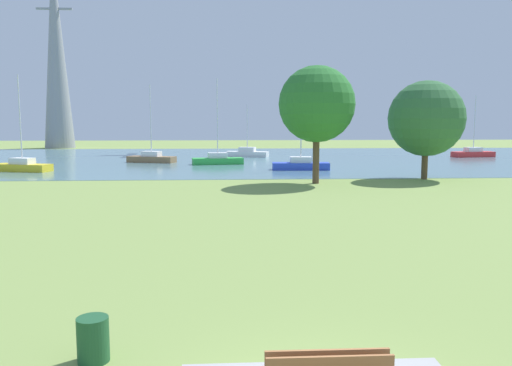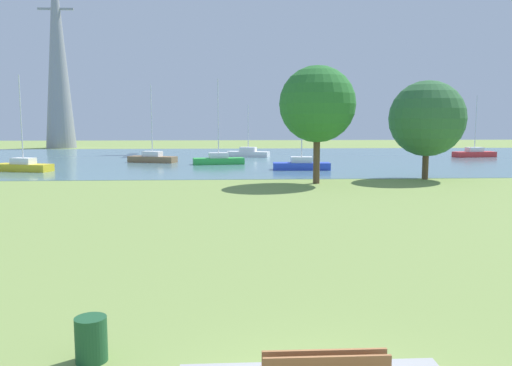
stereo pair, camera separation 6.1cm
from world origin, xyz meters
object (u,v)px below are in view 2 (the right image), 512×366
at_px(sailboat_blue, 301,164).
at_px(sailboat_green, 219,159).
at_px(sailboat_brown, 152,158).
at_px(electricity_pylon, 57,49).
at_px(sailboat_yellow, 23,166).
at_px(tree_west_near, 427,119).
at_px(tree_mid_shore, 317,104).
at_px(sailboat_red, 474,153).
at_px(litter_bin, 91,339).
at_px(sailboat_white, 248,153).

xyz_separation_m(sailboat_blue, sailboat_green, (-7.14, 5.89, 0.01)).
bearing_deg(sailboat_brown, electricity_pylon, 122.06).
distance_m(sailboat_yellow, tree_west_near, 32.11).
height_order(sailboat_yellow, sailboat_brown, sailboat_yellow).
bearing_deg(sailboat_blue, sailboat_green, 140.47).
xyz_separation_m(sailboat_blue, tree_mid_shore, (-0.35, -9.46, 4.79)).
bearing_deg(sailboat_red, sailboat_blue, -147.06).
relative_size(litter_bin, tree_west_near, 0.11).
distance_m(sailboat_green, tree_west_near, 20.42).
distance_m(sailboat_yellow, sailboat_brown, 12.68).
height_order(litter_bin, sailboat_yellow, sailboat_yellow).
bearing_deg(sailboat_green, sailboat_blue, -39.53).
xyz_separation_m(sailboat_brown, tree_west_near, (21.65, -15.92, 3.85)).
xyz_separation_m(sailboat_red, sailboat_green, (-29.06, -8.31, 0.01)).
xyz_separation_m(litter_bin, sailboat_yellow, (-14.42, 34.97, 0.07)).
height_order(litter_bin, sailboat_blue, sailboat_blue).
bearing_deg(sailboat_yellow, sailboat_red, 17.53).
bearing_deg(sailboat_blue, electricity_pylon, 130.58).
relative_size(sailboat_white, sailboat_yellow, 0.75).
bearing_deg(sailboat_brown, sailboat_green, -21.64).
xyz_separation_m(sailboat_white, tree_west_near, (11.79, -23.33, 3.87)).
height_order(tree_mid_shore, tree_west_near, tree_mid_shore).
relative_size(sailboat_yellow, sailboat_brown, 1.02).
bearing_deg(sailboat_green, sailboat_white, 72.13).
distance_m(tree_mid_shore, tree_west_near, 8.53).
height_order(sailboat_white, tree_mid_shore, tree_mid_shore).
distance_m(sailboat_brown, tree_mid_shore, 22.95).
relative_size(sailboat_yellow, sailboat_blue, 1.09).
distance_m(sailboat_brown, electricity_pylon, 36.08).
height_order(sailboat_white, sailboat_green, sailboat_green).
bearing_deg(tree_west_near, electricity_pylon, 131.72).
height_order(litter_bin, sailboat_green, sailboat_green).
bearing_deg(sailboat_yellow, tree_west_near, -13.37).
distance_m(sailboat_green, electricity_pylon, 41.64).
bearing_deg(litter_bin, tree_mid_shore, 71.87).
bearing_deg(sailboat_brown, tree_mid_shore, -53.26).
height_order(litter_bin, electricity_pylon, electricity_pylon).
bearing_deg(sailboat_blue, litter_bin, -103.97).
bearing_deg(electricity_pylon, tree_west_near, -48.28).
bearing_deg(sailboat_red, litter_bin, -121.90).
bearing_deg(tree_mid_shore, tree_west_near, 14.07).
bearing_deg(tree_mid_shore, sailboat_green, 113.87).
height_order(litter_bin, sailboat_white, sailboat_white).
height_order(sailboat_brown, tree_west_near, sailboat_brown).
xyz_separation_m(sailboat_blue, electricity_pylon, (-31.38, 36.64, 14.18)).
bearing_deg(tree_mid_shore, sailboat_blue, 87.91).
height_order(sailboat_green, tree_mid_shore, sailboat_green).
bearing_deg(electricity_pylon, litter_bin, -72.44).
relative_size(sailboat_blue, sailboat_brown, 0.94).
bearing_deg(sailboat_white, sailboat_blue, -76.22).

